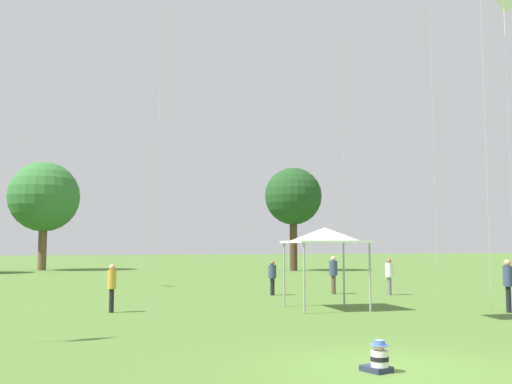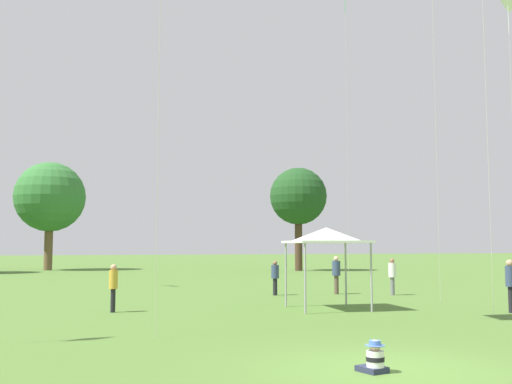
{
  "view_description": "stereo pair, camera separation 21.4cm",
  "coord_description": "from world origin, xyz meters",
  "px_view_note": "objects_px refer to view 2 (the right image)",
  "views": [
    {
      "loc": [
        -6.06,
        -9.43,
        2.2
      ],
      "look_at": [
        -0.11,
        6.89,
        3.78
      ],
      "focal_mm": 42.0,
      "sensor_mm": 36.0,
      "label": 1
    },
    {
      "loc": [
        -5.86,
        -9.5,
        2.2
      ],
      "look_at": [
        -0.11,
        6.89,
        3.78
      ],
      "focal_mm": 42.0,
      "sensor_mm": 36.0,
      "label": 2
    }
  ],
  "objects_px": {
    "person_standing_1": "(275,275)",
    "person_standing_2": "(510,280)",
    "distant_tree_1": "(50,197)",
    "person_standing_5": "(336,272)",
    "person_standing_7": "(392,273)",
    "person_standing_3": "(113,283)",
    "kite_0": "(508,7)",
    "distant_tree_2": "(298,197)",
    "canopy_tent": "(326,236)",
    "seated_toddler": "(374,359)"
  },
  "relations": [
    {
      "from": "kite_0",
      "to": "person_standing_1",
      "type": "bearing_deg",
      "value": 139.89
    },
    {
      "from": "person_standing_5",
      "to": "person_standing_7",
      "type": "height_order",
      "value": "person_standing_5"
    },
    {
      "from": "person_standing_1",
      "to": "person_standing_3",
      "type": "xyz_separation_m",
      "value": [
        -7.67,
        -4.74,
        0.05
      ]
    },
    {
      "from": "canopy_tent",
      "to": "person_standing_7",
      "type": "bearing_deg",
      "value": 39.46
    },
    {
      "from": "seated_toddler",
      "to": "distant_tree_1",
      "type": "bearing_deg",
      "value": 82.02
    },
    {
      "from": "person_standing_2",
      "to": "kite_0",
      "type": "relative_size",
      "value": 0.12
    },
    {
      "from": "person_standing_1",
      "to": "distant_tree_1",
      "type": "xyz_separation_m",
      "value": [
        -9.59,
        33.72,
        5.88
      ]
    },
    {
      "from": "person_standing_5",
      "to": "person_standing_7",
      "type": "distance_m",
      "value": 2.53
    },
    {
      "from": "person_standing_1",
      "to": "canopy_tent",
      "type": "xyz_separation_m",
      "value": [
        -0.45,
        -6.23,
        1.66
      ]
    },
    {
      "from": "person_standing_3",
      "to": "person_standing_7",
      "type": "xyz_separation_m",
      "value": [
        12.71,
        3.04,
        0.02
      ]
    },
    {
      "from": "person_standing_5",
      "to": "distant_tree_1",
      "type": "relative_size",
      "value": 0.17
    },
    {
      "from": "person_standing_1",
      "to": "distant_tree_1",
      "type": "bearing_deg",
      "value": -2.92
    },
    {
      "from": "distant_tree_2",
      "to": "person_standing_3",
      "type": "bearing_deg",
      "value": -123.53
    },
    {
      "from": "person_standing_7",
      "to": "person_standing_3",
      "type": "bearing_deg",
      "value": 113.68
    },
    {
      "from": "seated_toddler",
      "to": "person_standing_2",
      "type": "height_order",
      "value": "person_standing_2"
    },
    {
      "from": "person_standing_2",
      "to": "person_standing_3",
      "type": "bearing_deg",
      "value": -93.49
    },
    {
      "from": "person_standing_1",
      "to": "kite_0",
      "type": "distance_m",
      "value": 17.63
    },
    {
      "from": "distant_tree_1",
      "to": "person_standing_2",
      "type": "bearing_deg",
      "value": -71.47
    },
    {
      "from": "person_standing_3",
      "to": "kite_0",
      "type": "xyz_separation_m",
      "value": [
        19.15,
        2.24,
        13.1
      ]
    },
    {
      "from": "person_standing_7",
      "to": "kite_0",
      "type": "distance_m",
      "value": 14.6
    },
    {
      "from": "distant_tree_1",
      "to": "person_standing_5",
      "type": "bearing_deg",
      "value": -69.82
    },
    {
      "from": "person_standing_5",
      "to": "canopy_tent",
      "type": "relative_size",
      "value": 0.61
    },
    {
      "from": "person_standing_1",
      "to": "distant_tree_2",
      "type": "bearing_deg",
      "value": -44.44
    },
    {
      "from": "person_standing_1",
      "to": "person_standing_5",
      "type": "relative_size",
      "value": 0.89
    },
    {
      "from": "canopy_tent",
      "to": "kite_0",
      "type": "xyz_separation_m",
      "value": [
        11.94,
        3.73,
        11.49
      ]
    },
    {
      "from": "seated_toddler",
      "to": "person_standing_7",
      "type": "xyz_separation_m",
      "value": [
        9.41,
        14.36,
        0.75
      ]
    },
    {
      "from": "person_standing_1",
      "to": "person_standing_2",
      "type": "height_order",
      "value": "person_standing_2"
    },
    {
      "from": "person_standing_3",
      "to": "kite_0",
      "type": "relative_size",
      "value": 0.11
    },
    {
      "from": "canopy_tent",
      "to": "kite_0",
      "type": "bearing_deg",
      "value": 17.36
    },
    {
      "from": "person_standing_1",
      "to": "person_standing_2",
      "type": "bearing_deg",
      "value": -171.33
    },
    {
      "from": "person_standing_3",
      "to": "distant_tree_1",
      "type": "distance_m",
      "value": 38.94
    },
    {
      "from": "person_standing_5",
      "to": "kite_0",
      "type": "relative_size",
      "value": 0.12
    },
    {
      "from": "seated_toddler",
      "to": "person_standing_3",
      "type": "height_order",
      "value": "person_standing_3"
    },
    {
      "from": "person_standing_3",
      "to": "person_standing_5",
      "type": "distance_m",
      "value": 11.47
    },
    {
      "from": "distant_tree_1",
      "to": "canopy_tent",
      "type": "bearing_deg",
      "value": -77.12
    },
    {
      "from": "person_standing_1",
      "to": "person_standing_2",
      "type": "xyz_separation_m",
      "value": [
        4.82,
        -9.28,
        0.16
      ]
    },
    {
      "from": "seated_toddler",
      "to": "canopy_tent",
      "type": "xyz_separation_m",
      "value": [
        3.9,
        9.83,
        2.34
      ]
    },
    {
      "from": "seated_toddler",
      "to": "person_standing_3",
      "type": "xyz_separation_m",
      "value": [
        -3.31,
        11.32,
        0.73
      ]
    },
    {
      "from": "distant_tree_2",
      "to": "canopy_tent",
      "type": "bearing_deg",
      "value": -111.72
    },
    {
      "from": "person_standing_1",
      "to": "person_standing_7",
      "type": "height_order",
      "value": "person_standing_7"
    },
    {
      "from": "person_standing_2",
      "to": "person_standing_5",
      "type": "relative_size",
      "value": 1.01
    },
    {
      "from": "person_standing_3",
      "to": "person_standing_1",
      "type": "bearing_deg",
      "value": 141.73
    },
    {
      "from": "person_standing_1",
      "to": "distant_tree_1",
      "type": "height_order",
      "value": "distant_tree_1"
    },
    {
      "from": "canopy_tent",
      "to": "distant_tree_2",
      "type": "distance_m",
      "value": 33.63
    },
    {
      "from": "seated_toddler",
      "to": "person_standing_1",
      "type": "height_order",
      "value": "person_standing_1"
    },
    {
      "from": "person_standing_3",
      "to": "person_standing_7",
      "type": "height_order",
      "value": "person_standing_7"
    },
    {
      "from": "canopy_tent",
      "to": "kite_0",
      "type": "relative_size",
      "value": 0.19
    },
    {
      "from": "kite_0",
      "to": "distant_tree_2",
      "type": "xyz_separation_m",
      "value": [
        0.41,
        27.27,
        -7.34
      ]
    },
    {
      "from": "person_standing_3",
      "to": "distant_tree_1",
      "type": "bearing_deg",
      "value": -157.13
    },
    {
      "from": "person_standing_7",
      "to": "person_standing_5",
      "type": "bearing_deg",
      "value": 67.26
    }
  ]
}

